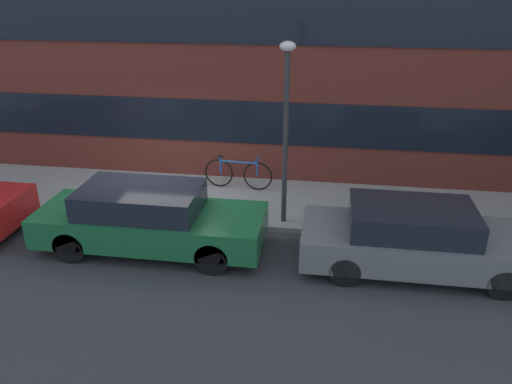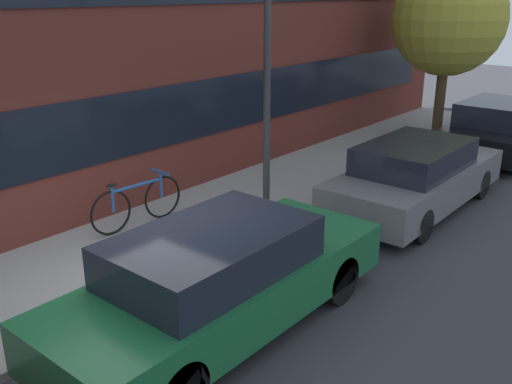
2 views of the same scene
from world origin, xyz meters
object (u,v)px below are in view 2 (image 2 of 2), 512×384
object	(u,v)px
parked_car_grey	(416,176)
parked_car_black	(500,129)
bicycle	(138,202)
street_tree	(449,19)
lamp_post	(267,79)
parked_car_green	(221,280)

from	to	relation	value
parked_car_grey	parked_car_black	bearing A→B (deg)	0.00
bicycle	street_tree	distance (m)	9.65
parked_car_black	bicycle	bearing A→B (deg)	160.40
parked_car_grey	bicycle	bearing A→B (deg)	142.09
bicycle	lamp_post	xyz separation A→B (m)	(1.31, -1.65, 2.01)
parked_car_grey	lamp_post	distance (m)	3.51
bicycle	lamp_post	size ratio (longest dim) A/B	0.46
parked_car_green	parked_car_black	xyz separation A→B (m)	(9.80, 0.00, 0.01)
parked_car_green	parked_car_grey	distance (m)	5.16
parked_car_black	bicycle	world-z (taller)	parked_car_black
parked_car_green	bicycle	size ratio (longest dim) A/B	2.57
bicycle	lamp_post	distance (m)	2.92
bicycle	parked_car_green	bearing A→B (deg)	-108.15
parked_car_green	lamp_post	distance (m)	3.47
parked_car_grey	parked_car_black	distance (m)	4.64
street_tree	parked_car_black	bearing A→B (deg)	-109.94
street_tree	lamp_post	distance (m)	7.93
parked_car_black	lamp_post	distance (m)	7.60
parked_car_black	lamp_post	world-z (taller)	lamp_post
parked_car_green	parked_car_grey	xyz separation A→B (m)	(5.16, 0.00, -0.03)
parked_car_black	street_tree	distance (m)	3.13
parked_car_black	street_tree	xyz separation A→B (m)	(0.66, 1.83, 2.45)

